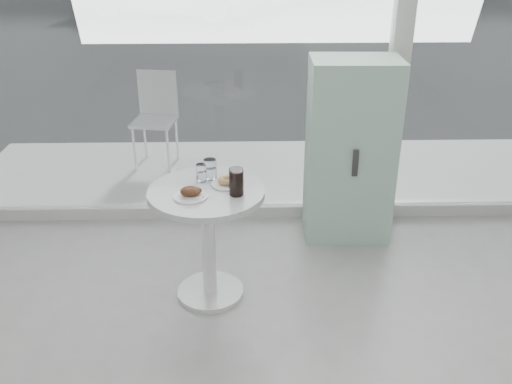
{
  "coord_description": "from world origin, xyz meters",
  "views": [
    {
      "loc": [
        -0.27,
        -1.23,
        2.28
      ],
      "look_at": [
        -0.2,
        1.7,
        0.85
      ],
      "focal_mm": 40.0,
      "sensor_mm": 36.0,
      "label": 1
    }
  ],
  "objects_px": {
    "main_table": "(207,221)",
    "water_tumbler_a": "(202,173)",
    "mint_cabinet": "(350,151)",
    "patio_chair": "(156,113)",
    "plate_fritter": "(191,193)",
    "plate_donut": "(227,182)",
    "water_tumbler_b": "(210,170)",
    "cola_glass": "(236,182)"
  },
  "relations": [
    {
      "from": "main_table",
      "to": "water_tumbler_a",
      "type": "relative_size",
      "value": 7.09
    },
    {
      "from": "main_table",
      "to": "mint_cabinet",
      "type": "bearing_deg",
      "value": 37.95
    },
    {
      "from": "patio_chair",
      "to": "plate_fritter",
      "type": "bearing_deg",
      "value": -67.86
    },
    {
      "from": "plate_donut",
      "to": "mint_cabinet",
      "type": "bearing_deg",
      "value": 39.15
    },
    {
      "from": "plate_donut",
      "to": "plate_fritter",
      "type": "bearing_deg",
      "value": -141.66
    },
    {
      "from": "patio_chair",
      "to": "water_tumbler_b",
      "type": "distance_m",
      "value": 2.1
    },
    {
      "from": "water_tumbler_a",
      "to": "cola_glass",
      "type": "relative_size",
      "value": 0.65
    },
    {
      "from": "patio_chair",
      "to": "plate_fritter",
      "type": "xyz_separation_m",
      "value": [
        0.53,
        -2.25,
        0.24
      ]
    },
    {
      "from": "water_tumbler_a",
      "to": "patio_chair",
      "type": "bearing_deg",
      "value": 105.97
    },
    {
      "from": "patio_chair",
      "to": "water_tumbler_b",
      "type": "bearing_deg",
      "value": -63.52
    },
    {
      "from": "plate_fritter",
      "to": "cola_glass",
      "type": "relative_size",
      "value": 1.22
    },
    {
      "from": "water_tumbler_b",
      "to": "patio_chair",
      "type": "bearing_deg",
      "value": 107.57
    },
    {
      "from": "mint_cabinet",
      "to": "patio_chair",
      "type": "height_order",
      "value": "mint_cabinet"
    },
    {
      "from": "plate_donut",
      "to": "cola_glass",
      "type": "distance_m",
      "value": 0.16
    },
    {
      "from": "plate_fritter",
      "to": "patio_chair",
      "type": "bearing_deg",
      "value": 103.23
    },
    {
      "from": "plate_fritter",
      "to": "plate_donut",
      "type": "relative_size",
      "value": 1.03
    },
    {
      "from": "main_table",
      "to": "water_tumbler_a",
      "type": "bearing_deg",
      "value": 104.06
    },
    {
      "from": "mint_cabinet",
      "to": "cola_glass",
      "type": "height_order",
      "value": "mint_cabinet"
    },
    {
      "from": "plate_donut",
      "to": "patio_chair",
      "type": "bearing_deg",
      "value": 109.52
    },
    {
      "from": "main_table",
      "to": "water_tumbler_b",
      "type": "relative_size",
      "value": 5.93
    },
    {
      "from": "main_table",
      "to": "plate_fritter",
      "type": "xyz_separation_m",
      "value": [
        -0.08,
        -0.1,
        0.25
      ]
    },
    {
      "from": "mint_cabinet",
      "to": "water_tumbler_a",
      "type": "relative_size",
      "value": 12.74
    },
    {
      "from": "patio_chair",
      "to": "cola_glass",
      "type": "height_order",
      "value": "patio_chair"
    },
    {
      "from": "patio_chair",
      "to": "plate_donut",
      "type": "relative_size",
      "value": 4.47
    },
    {
      "from": "water_tumbler_b",
      "to": "plate_fritter",
      "type": "bearing_deg",
      "value": -110.74
    },
    {
      "from": "patio_chair",
      "to": "water_tumbler_a",
      "type": "xyz_separation_m",
      "value": [
        0.58,
        -2.02,
        0.26
      ]
    },
    {
      "from": "mint_cabinet",
      "to": "water_tumbler_a",
      "type": "bearing_deg",
      "value": -146.81
    },
    {
      "from": "patio_chair",
      "to": "plate_fritter",
      "type": "height_order",
      "value": "patio_chair"
    },
    {
      "from": "patio_chair",
      "to": "water_tumbler_a",
      "type": "distance_m",
      "value": 2.11
    },
    {
      "from": "main_table",
      "to": "plate_donut",
      "type": "bearing_deg",
      "value": 28.37
    },
    {
      "from": "mint_cabinet",
      "to": "plate_donut",
      "type": "height_order",
      "value": "mint_cabinet"
    },
    {
      "from": "plate_donut",
      "to": "water_tumbler_a",
      "type": "height_order",
      "value": "water_tumbler_a"
    },
    {
      "from": "patio_chair",
      "to": "plate_fritter",
      "type": "relative_size",
      "value": 4.35
    },
    {
      "from": "mint_cabinet",
      "to": "plate_donut",
      "type": "distance_m",
      "value": 1.16
    },
    {
      "from": "main_table",
      "to": "water_tumbler_a",
      "type": "height_order",
      "value": "water_tumbler_a"
    },
    {
      "from": "patio_chair",
      "to": "main_table",
      "type": "bearing_deg",
      "value": -65.24
    },
    {
      "from": "mint_cabinet",
      "to": "patio_chair",
      "type": "distance_m",
      "value": 2.13
    },
    {
      "from": "patio_chair",
      "to": "water_tumbler_a",
      "type": "height_order",
      "value": "patio_chair"
    },
    {
      "from": "main_table",
      "to": "mint_cabinet",
      "type": "xyz_separation_m",
      "value": [
        1.03,
        0.8,
        0.14
      ]
    },
    {
      "from": "water_tumbler_b",
      "to": "main_table",
      "type": "bearing_deg",
      "value": -96.05
    },
    {
      "from": "main_table",
      "to": "cola_glass",
      "type": "distance_m",
      "value": 0.36
    },
    {
      "from": "water_tumbler_a",
      "to": "cola_glass",
      "type": "xyz_separation_m",
      "value": [
        0.22,
        -0.21,
        0.03
      ]
    }
  ]
}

